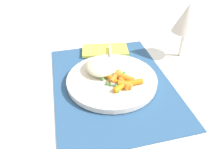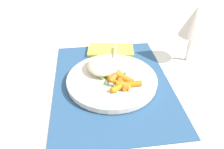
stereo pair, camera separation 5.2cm
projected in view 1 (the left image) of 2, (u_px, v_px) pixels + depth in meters
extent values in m
plane|color=white|center=(112.00, 84.00, 0.60)|extent=(2.40, 2.40, 0.00)
cube|color=#2D5684|center=(112.00, 83.00, 0.60)|extent=(0.42, 0.31, 0.01)
cylinder|color=silver|center=(112.00, 80.00, 0.59)|extent=(0.24, 0.24, 0.01)
ellipsoid|color=beige|center=(101.00, 66.00, 0.60)|extent=(0.10, 0.08, 0.03)
cylinder|color=orange|center=(124.00, 84.00, 0.55)|extent=(0.04, 0.02, 0.01)
cylinder|color=orange|center=(125.00, 85.00, 0.55)|extent=(0.03, 0.04, 0.02)
cylinder|color=orange|center=(111.00, 78.00, 0.58)|extent=(0.05, 0.03, 0.01)
cylinder|color=orange|center=(121.00, 87.00, 0.54)|extent=(0.03, 0.05, 0.01)
cylinder|color=orange|center=(132.00, 83.00, 0.56)|extent=(0.02, 0.06, 0.01)
cylinder|color=orange|center=(125.00, 77.00, 0.57)|extent=(0.05, 0.05, 0.02)
cylinder|color=orange|center=(115.00, 76.00, 0.58)|extent=(0.05, 0.04, 0.01)
sphere|color=#598E46|center=(111.00, 85.00, 0.56)|extent=(0.01, 0.01, 0.01)
sphere|color=green|center=(117.00, 86.00, 0.55)|extent=(0.01, 0.01, 0.01)
sphere|color=#468C39|center=(107.00, 84.00, 0.56)|extent=(0.01, 0.01, 0.01)
sphere|color=green|center=(124.00, 73.00, 0.60)|extent=(0.01, 0.01, 0.01)
sphere|color=#4E9133|center=(128.00, 85.00, 0.55)|extent=(0.01, 0.01, 0.01)
sphere|color=#5A9F3B|center=(103.00, 79.00, 0.57)|extent=(0.01, 0.01, 0.01)
sphere|color=#5BB539|center=(123.00, 87.00, 0.55)|extent=(0.01, 0.01, 0.01)
sphere|color=#3F9331|center=(117.00, 91.00, 0.54)|extent=(0.01, 0.01, 0.01)
cube|color=silver|center=(112.00, 80.00, 0.57)|extent=(0.05, 0.02, 0.01)
cube|color=silver|center=(111.00, 59.00, 0.66)|extent=(0.16, 0.04, 0.01)
cylinder|color=silver|center=(179.00, 56.00, 0.71)|extent=(0.07, 0.07, 0.00)
cylinder|color=silver|center=(182.00, 44.00, 0.69)|extent=(0.01, 0.01, 0.08)
cone|color=silver|center=(187.00, 18.00, 0.64)|extent=(0.08, 0.08, 0.09)
cube|color=#EAE54C|center=(105.00, 50.00, 0.73)|extent=(0.10, 0.16, 0.01)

